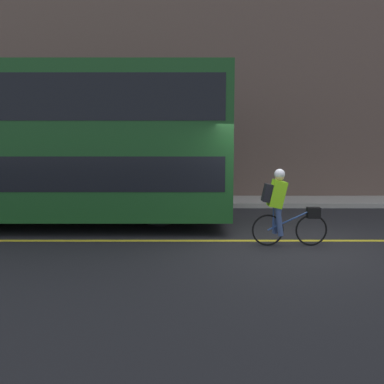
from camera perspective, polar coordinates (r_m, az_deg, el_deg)
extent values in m
plane|color=#232326|center=(8.19, 12.55, -7.49)|extent=(80.00, 80.00, 0.00)
cube|color=yellow|center=(8.31, 12.36, -7.24)|extent=(50.00, 0.14, 0.01)
cube|color=#A8A399|center=(13.22, 7.63, -1.45)|extent=(60.00, 1.92, 0.15)
cube|color=brown|center=(14.46, 7.36, 18.68)|extent=(60.00, 0.30, 9.88)
cylinder|color=black|center=(9.52, -5.10, -1.95)|extent=(1.08, 0.30, 1.08)
cube|color=#194C1E|center=(10.09, -21.38, 1.90)|extent=(9.13, 2.56, 1.76)
cube|color=black|center=(10.07, -21.44, 3.09)|extent=(8.76, 2.58, 0.77)
cube|color=#194C1E|center=(10.10, -21.85, 11.97)|extent=(9.13, 2.46, 1.79)
cube|color=black|center=(10.10, -21.88, 12.47)|extent=(8.76, 2.48, 1.00)
torus|color=black|center=(8.04, 17.64, -5.54)|extent=(0.65, 0.04, 0.65)
torus|color=black|center=(7.82, 11.38, -5.70)|extent=(0.65, 0.04, 0.65)
cylinder|color=#2D4C8C|center=(7.87, 14.60, -4.16)|extent=(0.90, 0.03, 0.44)
cylinder|color=#2D4C8C|center=(7.79, 12.20, -3.98)|extent=(0.03, 0.03, 0.48)
cube|color=black|center=(7.98, 17.94, -3.02)|extent=(0.26, 0.16, 0.22)
cube|color=#8CE019|center=(7.72, 12.75, -0.28)|extent=(0.37, 0.32, 0.58)
cube|color=black|center=(7.68, 11.29, -0.13)|extent=(0.21, 0.26, 0.38)
cylinder|color=#384C7A|center=(7.91, 12.77, -4.19)|extent=(0.21, 0.11, 0.58)
cylinder|color=#384C7A|center=(7.74, 13.07, -4.45)|extent=(0.19, 0.11, 0.58)
sphere|color=tan|center=(7.69, 13.11, 2.35)|extent=(0.19, 0.19, 0.19)
sphere|color=silver|center=(7.69, 13.12, 2.67)|extent=(0.21, 0.21, 0.21)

